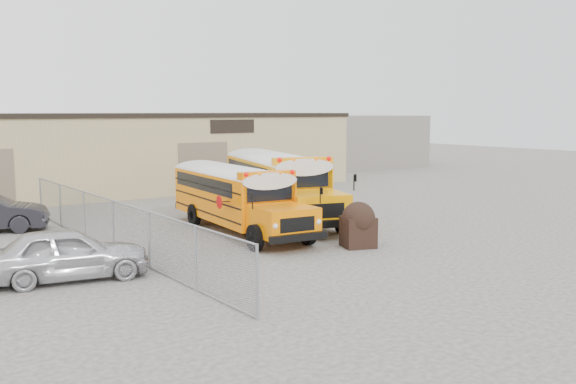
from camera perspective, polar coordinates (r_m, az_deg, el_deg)
ground at (r=23.21m, az=1.56°, el=-4.74°), size 120.00×120.00×0.00m
warehouse at (r=40.52m, az=-15.94°, el=3.49°), size 30.20×10.20×4.67m
chainlink_fence at (r=22.76m, az=-15.28°, el=-2.92°), size 0.07×18.07×1.81m
distant_building_right at (r=56.59m, az=6.08°, el=4.53°), size 10.00×8.00×4.40m
school_bus_left at (r=30.85m, az=-9.01°, el=1.05°), size 3.30×9.29×2.67m
school_bus_right at (r=34.68m, az=-4.10°, el=2.10°), size 5.26×10.49×2.99m
tarp_bundle at (r=22.84m, az=6.27°, el=-2.84°), size 1.35×1.28×1.63m
car_silver at (r=19.39m, az=-18.98°, el=-5.21°), size 4.76×2.62×1.53m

